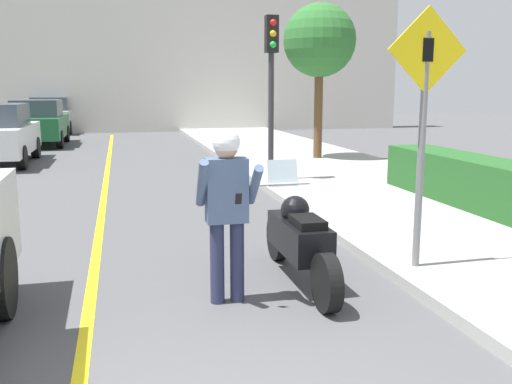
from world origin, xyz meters
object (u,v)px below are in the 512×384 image
at_px(crossing_sign, 424,114).
at_px(traffic_light, 271,66).
at_px(motorcycle, 299,238).
at_px(person_biker, 227,198).
at_px(street_tree, 320,42).
at_px(parked_car_green, 39,122).
at_px(parked_car_silver, 52,115).

height_order(crossing_sign, traffic_light, traffic_light).
relative_size(motorcycle, person_biker, 1.33).
distance_m(street_tree, parked_car_green, 11.16).
xyz_separation_m(motorcycle, parked_car_silver, (-4.95, 22.89, 0.37)).
distance_m(motorcycle, parked_car_silver, 23.42).
height_order(person_biker, parked_car_silver, person_biker).
relative_size(street_tree, parked_car_green, 1.02).
bearing_deg(motorcycle, traffic_light, 77.89).
distance_m(traffic_light, street_tree, 4.31).
xyz_separation_m(street_tree, parked_car_green, (-8.39, 6.92, -2.51)).
bearing_deg(person_biker, parked_car_silver, 99.93).
bearing_deg(street_tree, traffic_light, -123.25).
height_order(traffic_light, parked_car_silver, traffic_light).
xyz_separation_m(crossing_sign, parked_car_green, (-6.08, 16.76, -0.97)).
xyz_separation_m(crossing_sign, street_tree, (2.31, 9.84, 1.54)).
bearing_deg(person_biker, street_tree, 65.94).
distance_m(person_biker, parked_car_green, 17.45).
bearing_deg(motorcycle, person_biker, -154.51).
height_order(motorcycle, parked_car_green, parked_car_green).
bearing_deg(traffic_light, street_tree, 56.75).
xyz_separation_m(motorcycle, person_biker, (-0.87, -0.41, 0.57)).
bearing_deg(motorcycle, parked_car_green, 105.97).
bearing_deg(parked_car_green, person_biker, -77.15).
bearing_deg(traffic_light, crossing_sign, -89.91).
distance_m(street_tree, parked_car_silver, 15.96).
bearing_deg(person_biker, traffic_light, 71.55).
xyz_separation_m(traffic_light, street_tree, (2.32, 3.54, 0.82)).
xyz_separation_m(person_biker, parked_car_silver, (-4.08, 23.30, -0.20)).
height_order(crossing_sign, parked_car_silver, crossing_sign).
relative_size(traffic_light, parked_car_silver, 0.82).
bearing_deg(crossing_sign, street_tree, 76.79).
bearing_deg(parked_car_silver, parked_car_green, -88.19).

